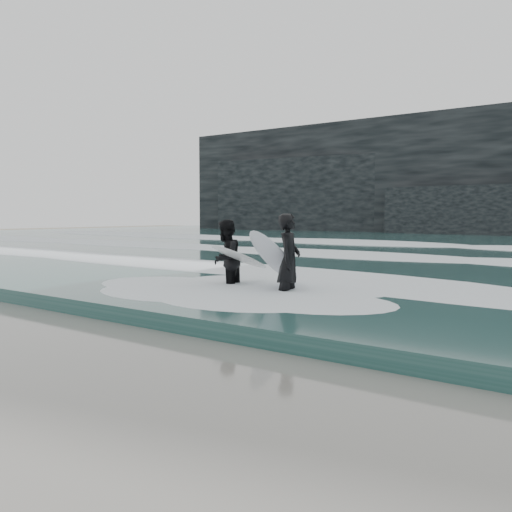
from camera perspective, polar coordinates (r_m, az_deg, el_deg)
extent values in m
ellipsoid|color=white|center=(14.24, 7.60, -1.83)|extent=(60.00, 3.20, 0.20)
ellipsoid|color=white|center=(20.58, 17.39, -0.05)|extent=(60.00, 4.00, 0.24)
ellipsoid|color=white|center=(29.17, 23.51, 1.08)|extent=(60.00, 4.80, 0.30)
imported|color=black|center=(11.64, 3.33, -0.43)|extent=(0.66, 0.80, 1.90)
ellipsoid|color=white|center=(11.90, 1.87, -0.14)|extent=(1.01, 2.14, 1.28)
imported|color=black|center=(12.70, -3.05, -0.34)|extent=(0.90, 1.02, 1.77)
ellipsoid|color=white|center=(12.42, -1.58, -0.14)|extent=(0.57, 1.90, 0.71)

